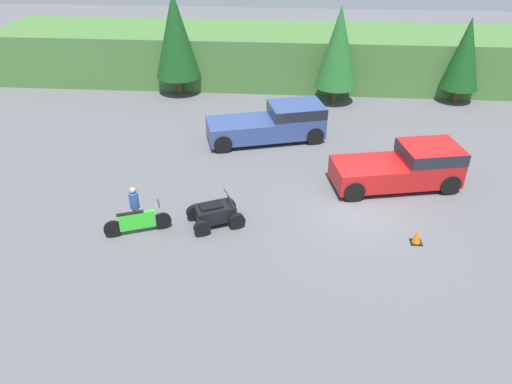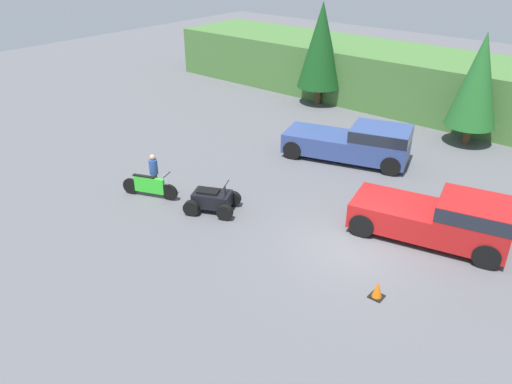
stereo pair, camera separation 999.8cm
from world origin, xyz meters
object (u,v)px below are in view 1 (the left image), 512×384
at_px(rider_person, 135,205).
at_px(traffic_cone, 417,237).
at_px(quad_atv, 215,214).
at_px(pickup_truck_second, 276,122).
at_px(dirt_bike, 138,222).
at_px(pickup_truck_red, 407,165).

bearing_deg(rider_person, traffic_cone, -36.04).
bearing_deg(quad_atv, rider_person, 162.35).
distance_m(rider_person, traffic_cone, 10.31).
xyz_separation_m(pickup_truck_second, rider_person, (-4.85, -8.11, -0.05)).
bearing_deg(dirt_bike, rider_person, 90.26).
bearing_deg(pickup_truck_red, dirt_bike, -169.52).
bearing_deg(dirt_bike, pickup_truck_second, 39.64).
xyz_separation_m(quad_atv, traffic_cone, (7.38, -0.63, -0.20)).
bearing_deg(pickup_truck_red, quad_atv, -167.42).
distance_m(quad_atv, rider_person, 2.97).
bearing_deg(traffic_cone, dirt_bike, -178.97).
relative_size(pickup_truck_red, dirt_bike, 2.40).
height_order(pickup_truck_red, quad_atv, pickup_truck_red).
bearing_deg(quad_atv, dirt_bike, 171.12).
distance_m(dirt_bike, quad_atv, 2.86).
bearing_deg(quad_atv, pickup_truck_red, -0.58).
bearing_deg(pickup_truck_red, pickup_truck_second, 131.55).
bearing_deg(rider_person, quad_atv, -27.09).
bearing_deg(pickup_truck_second, dirt_bike, -135.16).
relative_size(pickup_truck_red, traffic_cone, 10.13).
relative_size(rider_person, traffic_cone, 3.07).
height_order(dirt_bike, quad_atv, quad_atv).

